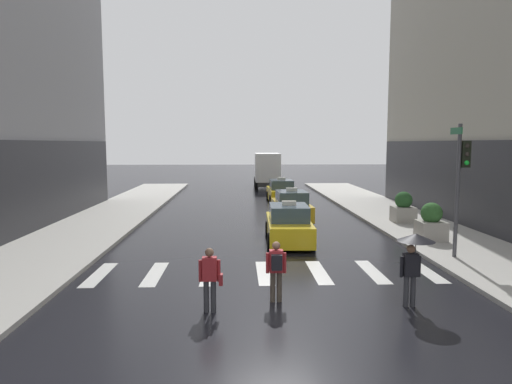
% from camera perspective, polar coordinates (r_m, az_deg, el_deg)
% --- Properties ---
extents(ground_plane, '(160.00, 160.00, 0.00)m').
position_cam_1_polar(ground_plane, '(12.41, 1.91, -13.95)').
color(ground_plane, black).
extents(crosswalk_markings, '(11.30, 2.80, 0.01)m').
position_cam_1_polar(crosswalk_markings, '(15.25, 1.09, -10.07)').
color(crosswalk_markings, silver).
rests_on(crosswalk_markings, ground).
extents(traffic_light_pole, '(0.44, 0.84, 4.80)m').
position_cam_1_polar(traffic_light_pole, '(17.80, 24.32, 2.36)').
color(traffic_light_pole, '#47474C').
rests_on(traffic_light_pole, curb_right).
extents(taxi_lead, '(2.03, 4.59, 1.80)m').
position_cam_1_polar(taxi_lead, '(19.75, 4.11, -4.20)').
color(taxi_lead, yellow).
rests_on(taxi_lead, ground).
extents(taxi_second, '(2.02, 4.58, 1.80)m').
position_cam_1_polar(taxi_second, '(25.44, 4.45, -1.88)').
color(taxi_second, gold).
rests_on(taxi_second, ground).
extents(taxi_third, '(1.97, 4.56, 1.80)m').
position_cam_1_polar(taxi_third, '(33.13, 3.17, -0.01)').
color(taxi_third, yellow).
rests_on(taxi_third, ground).
extents(box_truck, '(2.38, 7.58, 3.35)m').
position_cam_1_polar(box_truck, '(42.82, 1.35, 2.90)').
color(box_truck, '#2D2D2D').
rests_on(box_truck, ground).
extents(pedestrian_with_umbrella, '(0.96, 0.96, 1.94)m').
position_cam_1_polar(pedestrian_with_umbrella, '(12.54, 19.19, -6.85)').
color(pedestrian_with_umbrella, '#333338').
rests_on(pedestrian_with_umbrella, ground).
extents(pedestrian_with_backpack, '(0.55, 0.43, 1.65)m').
position_cam_1_polar(pedestrian_with_backpack, '(12.32, 2.55, -9.36)').
color(pedestrian_with_backpack, '#473D33').
rests_on(pedestrian_with_backpack, ground).
extents(pedestrian_with_handbag, '(0.60, 0.24, 1.65)m').
position_cam_1_polar(pedestrian_with_handbag, '(11.68, -5.76, -10.43)').
color(pedestrian_with_handbag, '#333338').
rests_on(pedestrian_with_handbag, ground).
extents(planter_near_corner, '(1.10, 1.10, 1.60)m').
position_cam_1_polar(planter_near_corner, '(20.84, 21.11, -3.64)').
color(planter_near_corner, '#A8A399').
rests_on(planter_near_corner, curb_right).
extents(planter_mid_block, '(1.10, 1.10, 1.60)m').
position_cam_1_polar(planter_mid_block, '(25.04, 17.99, -1.95)').
color(planter_mid_block, '#A8A399').
rests_on(planter_mid_block, curb_right).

